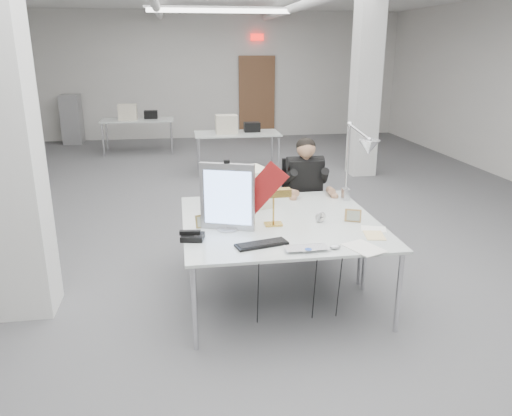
{
  "coord_description": "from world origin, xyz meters",
  "views": [
    {
      "loc": [
        -0.9,
        -6.37,
        2.3
      ],
      "look_at": [
        -0.22,
        -2.0,
        0.87
      ],
      "focal_mm": 35.0,
      "sensor_mm": 36.0,
      "label": 1
    }
  ],
  "objects_px": {
    "monitor": "(227,197)",
    "beige_monitor": "(247,188)",
    "seated_person": "(305,176)",
    "bankers_lamp": "(274,207)",
    "laptop": "(308,251)",
    "desk_phone": "(193,237)",
    "architect_lamp": "(356,164)",
    "desk_main": "(290,239)",
    "office_chair": "(303,208)"
  },
  "relations": [
    {
      "from": "bankers_lamp",
      "to": "beige_monitor",
      "type": "height_order",
      "value": "beige_monitor"
    },
    {
      "from": "desk_main",
      "to": "laptop",
      "type": "distance_m",
      "value": 0.35
    },
    {
      "from": "desk_phone",
      "to": "architect_lamp",
      "type": "relative_size",
      "value": 0.21
    },
    {
      "from": "seated_person",
      "to": "desk_phone",
      "type": "relative_size",
      "value": 5.42
    },
    {
      "from": "office_chair",
      "to": "seated_person",
      "type": "height_order",
      "value": "seated_person"
    },
    {
      "from": "desk_main",
      "to": "bankers_lamp",
      "type": "xyz_separation_m",
      "value": [
        -0.08,
        0.33,
        0.19
      ]
    },
    {
      "from": "laptop",
      "to": "desk_phone",
      "type": "height_order",
      "value": "desk_phone"
    },
    {
      "from": "bankers_lamp",
      "to": "desk_main",
      "type": "bearing_deg",
      "value": -77.29
    },
    {
      "from": "desk_main",
      "to": "seated_person",
      "type": "xyz_separation_m",
      "value": [
        0.5,
        1.48,
        0.16
      ]
    },
    {
      "from": "desk_phone",
      "to": "architect_lamp",
      "type": "distance_m",
      "value": 1.83
    },
    {
      "from": "desk_main",
      "to": "bankers_lamp",
      "type": "height_order",
      "value": "bankers_lamp"
    },
    {
      "from": "monitor",
      "to": "beige_monitor",
      "type": "relative_size",
      "value": 1.48
    },
    {
      "from": "monitor",
      "to": "laptop",
      "type": "xyz_separation_m",
      "value": [
        0.57,
        -0.63,
        -0.29
      ]
    },
    {
      "from": "monitor",
      "to": "beige_monitor",
      "type": "distance_m",
      "value": 0.72
    },
    {
      "from": "laptop",
      "to": "desk_phone",
      "type": "bearing_deg",
      "value": 152.98
    },
    {
      "from": "desk_main",
      "to": "monitor",
      "type": "xyz_separation_m",
      "value": [
        -0.5,
        0.29,
        0.31
      ]
    },
    {
      "from": "office_chair",
      "to": "desk_phone",
      "type": "height_order",
      "value": "office_chair"
    },
    {
      "from": "bankers_lamp",
      "to": "architect_lamp",
      "type": "relative_size",
      "value": 0.39
    },
    {
      "from": "beige_monitor",
      "to": "office_chair",
      "type": "bearing_deg",
      "value": 20.84
    },
    {
      "from": "office_chair",
      "to": "desk_main",
      "type": "bearing_deg",
      "value": -107.78
    },
    {
      "from": "seated_person",
      "to": "architect_lamp",
      "type": "height_order",
      "value": "architect_lamp"
    },
    {
      "from": "desk_main",
      "to": "seated_person",
      "type": "height_order",
      "value": "seated_person"
    },
    {
      "from": "office_chair",
      "to": "bankers_lamp",
      "type": "xyz_separation_m",
      "value": [
        -0.59,
        -1.2,
        0.42
      ]
    },
    {
      "from": "office_chair",
      "to": "bankers_lamp",
      "type": "distance_m",
      "value": 1.4
    },
    {
      "from": "laptop",
      "to": "beige_monitor",
      "type": "distance_m",
      "value": 1.34
    },
    {
      "from": "desk_phone",
      "to": "desk_main",
      "type": "bearing_deg",
      "value": 6.19
    },
    {
      "from": "monitor",
      "to": "architect_lamp",
      "type": "relative_size",
      "value": 0.67
    },
    {
      "from": "desk_main",
      "to": "beige_monitor",
      "type": "bearing_deg",
      "value": 104.33
    },
    {
      "from": "seated_person",
      "to": "architect_lamp",
      "type": "xyz_separation_m",
      "value": [
        0.32,
        -0.74,
        0.3
      ]
    },
    {
      "from": "monitor",
      "to": "bankers_lamp",
      "type": "distance_m",
      "value": 0.44
    },
    {
      "from": "seated_person",
      "to": "desk_phone",
      "type": "height_order",
      "value": "seated_person"
    },
    {
      "from": "monitor",
      "to": "laptop",
      "type": "bearing_deg",
      "value": -27.78
    },
    {
      "from": "seated_person",
      "to": "bankers_lamp",
      "type": "relative_size",
      "value": 2.87
    },
    {
      "from": "seated_person",
      "to": "monitor",
      "type": "relative_size",
      "value": 1.67
    },
    {
      "from": "office_chair",
      "to": "seated_person",
      "type": "bearing_deg",
      "value": -89.63
    },
    {
      "from": "monitor",
      "to": "desk_main",
      "type": "bearing_deg",
      "value": -9.51
    },
    {
      "from": "beige_monitor",
      "to": "bankers_lamp",
      "type": "bearing_deg",
      "value": -93.05
    },
    {
      "from": "monitor",
      "to": "architect_lamp",
      "type": "bearing_deg",
      "value": 39.11
    },
    {
      "from": "monitor",
      "to": "office_chair",
      "type": "bearing_deg",
      "value": 71.11
    },
    {
      "from": "seated_person",
      "to": "monitor",
      "type": "bearing_deg",
      "value": -129.71
    },
    {
      "from": "desk_main",
      "to": "beige_monitor",
      "type": "relative_size",
      "value": 4.44
    },
    {
      "from": "architect_lamp",
      "to": "bankers_lamp",
      "type": "bearing_deg",
      "value": -163.19
    },
    {
      "from": "monitor",
      "to": "seated_person",
      "type": "bearing_deg",
      "value": 69.96
    },
    {
      "from": "monitor",
      "to": "bankers_lamp",
      "type": "bearing_deg",
      "value": 26.07
    },
    {
      "from": "desk_phone",
      "to": "bankers_lamp",
      "type": "bearing_deg",
      "value": 30.47
    },
    {
      "from": "monitor",
      "to": "architect_lamp",
      "type": "height_order",
      "value": "architect_lamp"
    },
    {
      "from": "bankers_lamp",
      "to": "beige_monitor",
      "type": "bearing_deg",
      "value": 102.7
    },
    {
      "from": "beige_monitor",
      "to": "desk_phone",
      "type": "bearing_deg",
      "value": -141.2
    },
    {
      "from": "office_chair",
      "to": "beige_monitor",
      "type": "bearing_deg",
      "value": -141.41
    },
    {
      "from": "monitor",
      "to": "beige_monitor",
      "type": "bearing_deg",
      "value": 88.35
    }
  ]
}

